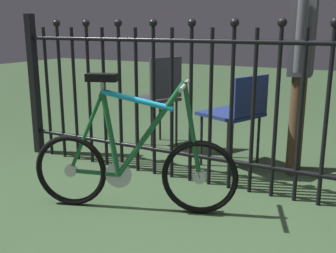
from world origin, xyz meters
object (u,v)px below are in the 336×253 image
object	(u,v)px
chair_charcoal	(160,93)
person_visitor	(302,56)
chair_navy	(238,110)
bicycle	(133,163)

from	to	relation	value
chair_charcoal	person_visitor	size ratio (longest dim) A/B	0.56
chair_navy	person_visitor	size ratio (longest dim) A/B	0.50
bicycle	person_visitor	bearing A→B (deg)	57.50
chair_navy	chair_charcoal	bearing A→B (deg)	164.39
chair_charcoal	person_visitor	bearing A→B (deg)	-3.80
bicycle	chair_navy	bearing A→B (deg)	72.69
chair_navy	bicycle	bearing A→B (deg)	-107.31
chair_navy	chair_charcoal	xyz separation A→B (m)	(-0.89, 0.25, 0.05)
bicycle	person_visitor	world-z (taller)	person_visitor
chair_navy	person_visitor	distance (m)	0.67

